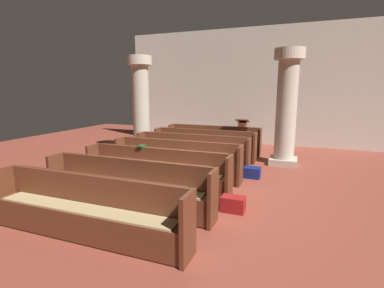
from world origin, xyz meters
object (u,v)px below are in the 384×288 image
pew_row_0 (214,138)px  pew_row_6 (86,207)px  pew_row_5 (127,184)px  hymn_book (142,146)px  pew_row_1 (204,144)px  pew_row_3 (176,158)px  pew_row_4 (156,169)px  pew_row_2 (192,150)px  pillar_far_side (141,103)px  kneeler_box_red (233,204)px  lectern (242,135)px  pillar_aisle_side (287,106)px  kneeler_box_navy (252,172)px

pew_row_0 → pew_row_6: same height
pew_row_5 → hymn_book: size_ratio=15.86×
pew_row_1 → pew_row_5: same height
pew_row_3 → pew_row_4: size_ratio=1.00×
pew_row_2 → pew_row_5: size_ratio=1.00×
pew_row_6 → pillar_far_side: 6.10m
kneeler_box_red → pew_row_1: bearing=116.1°
lectern → hymn_book: bearing=-103.1°
pew_row_0 → pillar_aisle_side: (2.40, -0.89, 1.22)m
pew_row_5 → pillar_aisle_side: bearing=61.5°
pillar_aisle_side → kneeler_box_red: (-0.62, -3.80, -1.56)m
hymn_book → kneeler_box_red: bearing=-16.1°
pew_row_3 → pew_row_4: same height
pew_row_4 → pew_row_5: (0.00, -1.06, 0.00)m
pew_row_6 → kneeler_box_navy: (1.76, 3.81, -0.35)m
pew_row_4 → lectern: (0.77, 5.39, -0.03)m
pew_row_1 → kneeler_box_navy: bearing=-40.3°
pew_row_2 → pew_row_3: size_ratio=1.00×
pew_row_5 → pillar_far_side: pillar_far_side is taller
pew_row_2 → pillar_far_side: bearing=151.9°
pew_row_2 → pew_row_3: same height
lectern → kneeler_box_navy: bearing=-75.0°
pew_row_3 → kneeler_box_red: 2.36m
pew_row_0 → pew_row_4: (0.00, -4.24, 0.00)m
lectern → pillar_far_side: bearing=-147.1°
pew_row_2 → lectern: 3.36m
pew_row_1 → lectern: lectern is taller
pew_row_2 → pew_row_0: bearing=90.0°
pew_row_5 → kneeler_box_red: size_ratio=7.80×
pew_row_1 → pew_row_4: (0.00, -3.18, 0.00)m
pew_row_6 → hymn_book: bearing=100.8°
pew_row_4 → kneeler_box_navy: bearing=43.8°
pew_row_2 → pew_row_3: 1.06m
kneeler_box_red → kneeler_box_navy: (-0.01, 2.14, -0.01)m
pew_row_3 → pillar_far_side: bearing=135.4°
lectern → hymn_book: size_ratio=5.29×
kneeler_box_red → kneeler_box_navy: kneeler_box_red is taller
pew_row_5 → kneeler_box_navy: size_ratio=8.29×
pew_row_4 → kneeler_box_red: size_ratio=7.80×
pew_row_2 → hymn_book: bearing=-102.8°
pew_row_3 → kneeler_box_navy: bearing=19.6°
pew_row_5 → pillar_aisle_side: 5.16m
pew_row_1 → kneeler_box_navy: (1.76, -1.49, -0.35)m
pew_row_1 → pillar_aisle_side: (2.40, 0.17, 1.22)m
pew_row_1 → pew_row_0: bearing=90.0°
pew_row_3 → pillar_aisle_side: bearing=43.7°
pew_row_1 → kneeler_box_navy: size_ratio=8.29×
pew_row_6 → pillar_far_side: (-2.35, 5.50, 1.22)m
pew_row_2 → pew_row_3: (0.00, -1.06, 0.00)m
pillar_aisle_side → kneeler_box_navy: bearing=-110.9°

